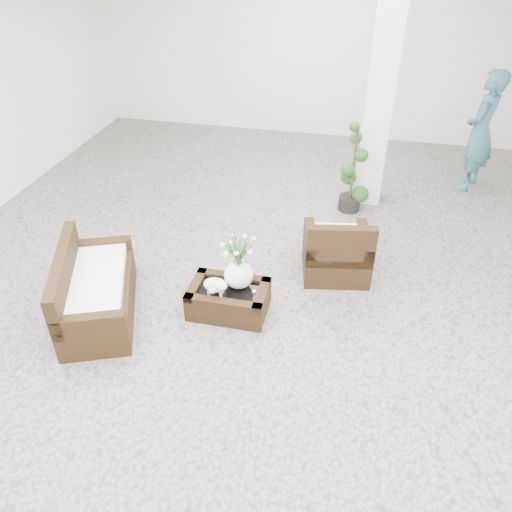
% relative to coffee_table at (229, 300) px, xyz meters
% --- Properties ---
extents(ground, '(11.00, 11.00, 0.00)m').
position_rel_coffee_table_xyz_m(ground, '(0.26, 0.40, -0.16)').
color(ground, gray).
rests_on(ground, ground).
extents(column, '(0.40, 0.40, 3.50)m').
position_rel_coffee_table_xyz_m(column, '(1.46, 3.20, 1.59)').
color(column, white).
rests_on(column, ground).
extents(coffee_table, '(0.90, 0.60, 0.31)m').
position_rel_coffee_table_xyz_m(coffee_table, '(0.00, 0.00, 0.00)').
color(coffee_table, '#36220F').
rests_on(coffee_table, ground).
extents(sheep_figurine, '(0.28, 0.23, 0.21)m').
position_rel_coffee_table_xyz_m(sheep_figurine, '(-0.12, -0.10, 0.26)').
color(sheep_figurine, white).
rests_on(sheep_figurine, coffee_table).
extents(planter_narcissus, '(0.44, 0.44, 0.80)m').
position_rel_coffee_table_xyz_m(planter_narcissus, '(0.10, 0.10, 0.56)').
color(planter_narcissus, white).
rests_on(planter_narcissus, coffee_table).
extents(tealight, '(0.04, 0.04, 0.03)m').
position_rel_coffee_table_xyz_m(tealight, '(0.30, 0.02, 0.17)').
color(tealight, white).
rests_on(tealight, coffee_table).
extents(armchair, '(0.95, 0.92, 0.88)m').
position_rel_coffee_table_xyz_m(armchair, '(1.14, 1.06, 0.28)').
color(armchair, '#36220F').
rests_on(armchair, ground).
extents(loveseat, '(1.28, 1.72, 0.83)m').
position_rel_coffee_table_xyz_m(loveseat, '(-1.45, -0.36, 0.26)').
color(loveseat, '#36220F').
rests_on(loveseat, ground).
extents(topiary, '(0.38, 0.38, 1.42)m').
position_rel_coffee_table_xyz_m(topiary, '(1.20, 2.78, 0.55)').
color(topiary, '#1C3E14').
rests_on(topiary, ground).
extents(shopper, '(0.73, 0.85, 1.96)m').
position_rel_coffee_table_xyz_m(shopper, '(3.12, 4.02, 0.82)').
color(shopper, '#31606E').
rests_on(shopper, ground).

